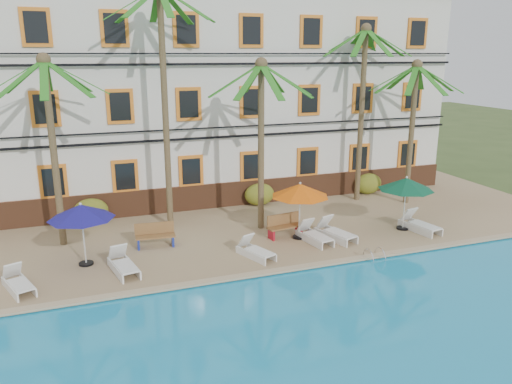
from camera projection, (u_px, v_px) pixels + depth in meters
name	position (u px, v px, depth m)	size (l,w,h in m)	color
ground	(276.00, 267.00, 18.05)	(100.00, 100.00, 0.00)	#384C23
pool_deck	(235.00, 221.00, 22.55)	(30.00, 12.00, 0.25)	tan
swimming_pool	(388.00, 379.00, 11.67)	(26.00, 12.00, 0.20)	#1A90C3
pool_coping	(286.00, 269.00, 17.15)	(30.00, 0.35, 0.06)	tan
hotel_building	(205.00, 95.00, 25.66)	(25.40, 6.44, 10.22)	silver
palm_a	(51.00, 124.00, 18.28)	(4.34, 4.34, 7.24)	brown
palm_b	(164.00, 79.00, 19.90)	(4.34, 4.34, 9.91)	brown
palm_c	(261.00, 120.00, 20.15)	(4.34, 4.34, 7.07)	brown
palm_d	(363.00, 91.00, 24.05)	(4.34, 4.34, 8.58)	brown
palm_e	(413.00, 112.00, 23.77)	(4.34, 4.34, 6.95)	brown
shrub_left	(91.00, 211.00, 21.83)	(1.50, 0.90, 1.10)	#1F5217
shrub_mid	(259.00, 194.00, 24.39)	(1.50, 0.90, 1.10)	#1F5217
shrub_right	(368.00, 184.00, 26.39)	(1.50, 0.90, 1.10)	#1F5217
umbrella_blue	(81.00, 212.00, 17.12)	(2.28, 2.28, 2.29)	black
umbrella_red	(300.00, 191.00, 19.65)	(2.33, 2.33, 2.33)	black
umbrella_green	(406.00, 184.00, 20.68)	(2.31, 2.31, 2.31)	black
lounger_a	(18.00, 283.00, 15.65)	(1.15, 1.77, 0.79)	white
lounger_b	(123.00, 264.00, 16.97)	(0.99, 1.90, 0.86)	white
lounger_c	(255.00, 250.00, 18.23)	(1.14, 1.75, 0.78)	white
lounger_d	(314.00, 235.00, 19.72)	(0.94, 1.87, 0.84)	white
lounger_e	(335.00, 232.00, 20.00)	(1.17, 1.98, 0.88)	white
lounger_f	(419.00, 224.00, 20.92)	(0.99, 1.96, 0.88)	white
bench_left	(155.00, 235.00, 19.19)	(1.54, 0.61, 0.93)	olive
bench_right	(284.00, 225.00, 20.25)	(1.55, 0.69, 0.93)	olive
pool_ladder	(374.00, 258.00, 18.20)	(0.54, 0.74, 0.74)	silver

